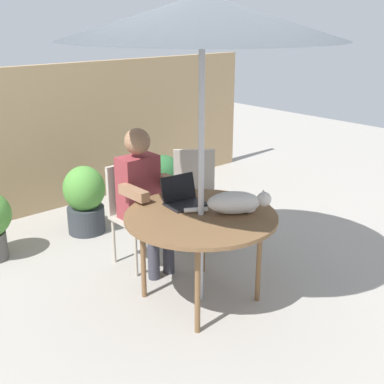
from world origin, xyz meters
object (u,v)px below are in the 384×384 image
Objects in this scene: laptop at (182,196)px; potted_plant_corner at (85,199)px; potted_plant_near_fence at (164,177)px; patio_umbrella at (202,18)px; patio_table at (201,221)px; chair_occupied at (134,206)px; person_seated at (143,192)px; cat at (237,203)px; chair_empty at (194,189)px.

laptop is 1.52m from potted_plant_corner.
patio_umbrella is at bearing -120.30° from potted_plant_near_fence.
chair_occupied is (0.00, 0.88, -0.13)m from patio_table.
person_seated reaches higher than cat.
chair_occupied is 1.00× the size of chair_empty.
patio_umbrella reaches higher than potted_plant_corner.
laptop is at bearing -84.35° from person_seated.
person_seated is at bearing 90.00° from patio_table.
potted_plant_corner is (-0.05, 1.46, -0.42)m from laptop.
patio_umbrella is 1.80m from chair_occupied.
chair_empty is 0.91m from laptop.
potted_plant_near_fence is (0.32, 0.89, -0.17)m from chair_empty.
patio_umbrella is 2.46m from potted_plant_corner.
potted_plant_corner is at bearing 92.12° from laptop.
patio_table is 0.72m from person_seated.
person_seated is 0.92m from cat.
patio_table is 0.93× the size of person_seated.
laptop reaches higher than chair_empty.
laptop is (-0.65, -0.59, 0.25)m from chair_empty.
laptop is 0.46× the size of potted_plant_corner.
chair_empty is at bearing 50.77° from patio_umbrella.
patio_table is 0.30m from laptop.
chair_empty reaches higher than potted_plant_corner.
patio_umbrella is 1.33m from cat.
potted_plant_near_fence is at bearing 0.83° from potted_plant_corner.
patio_umbrella reaches higher than chair_occupied.
patio_table is 2.18× the size of cat.
person_seated is 1.07m from potted_plant_corner.
person_seated is at bearing 103.93° from cat.
cat is at bearing -83.12° from potted_plant_corner.
chair_occupied is at bearing 101.88° from cat.
person_seated reaches higher than laptop.
laptop reaches higher than potted_plant_corner.
laptop is at bearing 80.58° from patio_table.
potted_plant_corner is (-0.01, 1.73, -1.74)m from patio_umbrella.
laptop is 1.82m from potted_plant_near_fence.
chair_occupied and chair_empty have the same top height.
chair_occupied reaches higher than potted_plant_corner.
patio_table is 0.51× the size of patio_umbrella.
person_seated is 2.35× the size of cat.
potted_plant_corner reaches higher than potted_plant_near_fence.
chair_empty reaches higher than patio_table.
chair_empty is at bearing -2.04° from chair_occupied.
patio_table is 0.89m from chair_occupied.
chair_empty is 1.16m from cat.
person_seated is at bearing -134.90° from potted_plant_near_fence.
laptop is at bearing -138.14° from chair_empty.
cat is (0.17, -0.43, 0.02)m from laptop.
chair_empty is (0.70, 0.86, -0.13)m from patio_table.
patio_umbrella is at bearing -129.23° from chair_empty.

